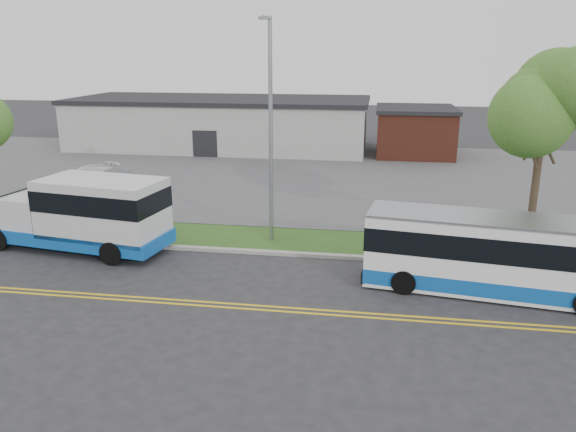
% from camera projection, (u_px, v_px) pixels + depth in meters
% --- Properties ---
extents(ground, '(140.00, 140.00, 0.00)m').
position_uv_depth(ground, '(188.00, 259.00, 23.11)').
color(ground, '#28282B').
rests_on(ground, ground).
extents(lane_line_north, '(70.00, 0.12, 0.01)m').
position_uv_depth(lane_line_north, '(151.00, 298.00, 19.46)').
color(lane_line_north, gold).
rests_on(lane_line_north, ground).
extents(lane_line_south, '(70.00, 0.12, 0.01)m').
position_uv_depth(lane_line_south, '(148.00, 302.00, 19.18)').
color(lane_line_south, gold).
rests_on(lane_line_south, ground).
extents(curb, '(80.00, 0.30, 0.15)m').
position_uv_depth(curb, '(196.00, 249.00, 24.13)').
color(curb, '#9E9B93').
rests_on(curb, ground).
extents(verge, '(80.00, 3.30, 0.10)m').
position_uv_depth(verge, '(208.00, 236.00, 25.84)').
color(verge, '#2C541C').
rests_on(verge, ground).
extents(parking_lot, '(80.00, 25.00, 0.10)m').
position_uv_depth(parking_lot, '(267.00, 173.00, 39.20)').
color(parking_lot, '#4C4C4F').
rests_on(parking_lot, ground).
extents(commercial_building, '(25.40, 10.40, 4.35)m').
position_uv_depth(commercial_building, '(221.00, 123.00, 48.97)').
color(commercial_building, '#9E9E99').
rests_on(commercial_building, ground).
extents(brick_wing, '(6.30, 7.30, 3.90)m').
position_uv_depth(brick_wing, '(415.00, 131.00, 45.60)').
color(brick_wing, brown).
rests_on(brick_wing, ground).
extents(tree_east, '(5.20, 5.20, 8.33)m').
position_uv_depth(tree_east, '(546.00, 105.00, 22.08)').
color(tree_east, '#3D2921').
rests_on(tree_east, verge).
extents(streetlight_near, '(0.35, 1.53, 9.50)m').
position_uv_depth(streetlight_near, '(270.00, 125.00, 23.76)').
color(streetlight_near, gray).
rests_on(streetlight_near, verge).
extents(shuttle_bus, '(8.52, 3.85, 3.16)m').
position_uv_depth(shuttle_bus, '(87.00, 212.00, 23.77)').
color(shuttle_bus, '#0F53AC').
rests_on(shuttle_bus, ground).
extents(transit_bus, '(10.20, 3.68, 2.77)m').
position_uv_depth(transit_bus, '(511.00, 256.00, 19.45)').
color(transit_bus, white).
rests_on(transit_bus, ground).
extents(pedestrian, '(0.83, 0.68, 1.96)m').
position_uv_depth(pedestrian, '(91.00, 207.00, 26.87)').
color(pedestrian, black).
rests_on(pedestrian, verge).
extents(parked_car_a, '(2.73, 4.59, 1.43)m').
position_uv_depth(parked_car_a, '(97.00, 180.00, 33.64)').
color(parked_car_a, '#9D9EA4').
rests_on(parked_car_a, parking_lot).
extents(parked_car_b, '(3.40, 4.36, 1.18)m').
position_uv_depth(parked_car_b, '(88.00, 175.00, 35.44)').
color(parked_car_b, white).
rests_on(parked_car_b, parking_lot).
extents(grocery_bag_left, '(0.32, 0.32, 0.32)m').
position_uv_depth(grocery_bag_left, '(85.00, 224.00, 26.91)').
color(grocery_bag_left, white).
rests_on(grocery_bag_left, verge).
extents(grocery_bag_right, '(0.32, 0.32, 0.32)m').
position_uv_depth(grocery_bag_right, '(101.00, 222.00, 27.29)').
color(grocery_bag_right, white).
rests_on(grocery_bag_right, verge).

